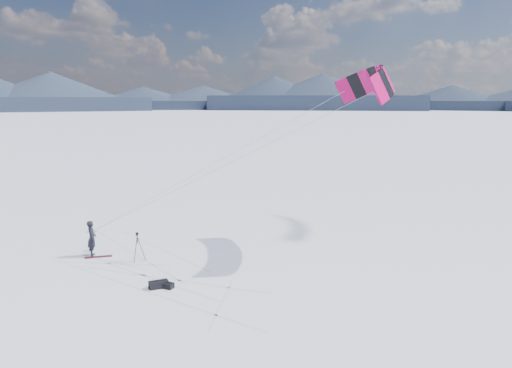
{
  "coord_description": "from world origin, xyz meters",
  "views": [
    {
      "loc": [
        7.11,
        -22.89,
        8.28
      ],
      "look_at": [
        6.36,
        3.09,
        3.75
      ],
      "focal_mm": 35.0,
      "sensor_mm": 36.0,
      "label": 1
    }
  ],
  "objects_px": {
    "snowkiter": "(93,256)",
    "tripod": "(137,243)",
    "snowboard": "(98,257)",
    "gear_bag_b": "(166,285)",
    "gear_bag_a": "(159,284)"
  },
  "relations": [
    {
      "from": "snowkiter",
      "to": "gear_bag_b",
      "type": "height_order",
      "value": "snowkiter"
    },
    {
      "from": "snowkiter",
      "to": "gear_bag_a",
      "type": "distance_m",
      "value": 6.29
    },
    {
      "from": "snowboard",
      "to": "gear_bag_b",
      "type": "bearing_deg",
      "value": -60.85
    },
    {
      "from": "tripod",
      "to": "gear_bag_b",
      "type": "relative_size",
      "value": 2.0
    },
    {
      "from": "snowkiter",
      "to": "gear_bag_a",
      "type": "bearing_deg",
      "value": -154.25
    },
    {
      "from": "tripod",
      "to": "gear_bag_a",
      "type": "relative_size",
      "value": 1.62
    },
    {
      "from": "tripod",
      "to": "gear_bag_b",
      "type": "xyz_separation_m",
      "value": [
        2.21,
        -3.66,
        -0.83
      ]
    },
    {
      "from": "tripod",
      "to": "gear_bag_a",
      "type": "height_order",
      "value": "tripod"
    },
    {
      "from": "snowboard",
      "to": "gear_bag_a",
      "type": "bearing_deg",
      "value": -63.05
    },
    {
      "from": "snowkiter",
      "to": "tripod",
      "type": "bearing_deg",
      "value": -125.62
    },
    {
      "from": "snowkiter",
      "to": "tripod",
      "type": "height_order",
      "value": "tripod"
    },
    {
      "from": "snowkiter",
      "to": "gear_bag_b",
      "type": "relative_size",
      "value": 2.54
    },
    {
      "from": "gear_bag_b",
      "to": "snowkiter",
      "type": "bearing_deg",
      "value": 161.02
    },
    {
      "from": "snowkiter",
      "to": "snowboard",
      "type": "xyz_separation_m",
      "value": [
        0.38,
        -0.24,
        0.02
      ]
    },
    {
      "from": "gear_bag_b",
      "to": "snowboard",
      "type": "bearing_deg",
      "value": 160.24
    }
  ]
}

